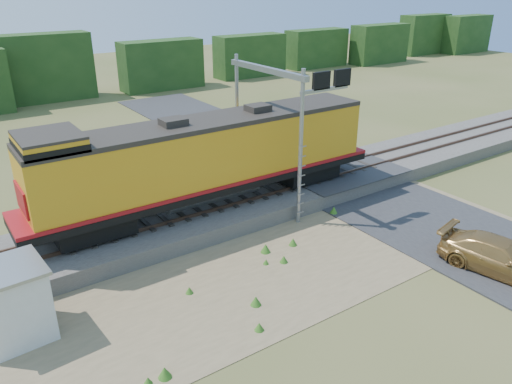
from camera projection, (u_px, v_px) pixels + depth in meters
ground at (315, 258)px, 22.02m from camera, size 140.00×140.00×0.00m
ballast at (241, 204)px, 26.40m from camera, size 70.00×5.00×0.80m
rails at (241, 195)px, 26.21m from camera, size 70.00×1.54×0.16m
dirt_shoulder at (272, 267)px, 21.35m from camera, size 26.00×8.00×0.03m
road at (407, 212)px, 26.19m from camera, size 7.00×66.00×0.86m
tree_line_north at (66, 69)px, 49.56m from camera, size 130.00×3.00×6.50m
weed_clumps at (248, 282)px, 20.27m from camera, size 15.00×6.20×0.56m
locomotive at (206, 158)px, 24.20m from camera, size 18.65×2.84×4.81m
shed at (13, 303)px, 16.69m from camera, size 2.45×2.45×2.73m
signal_gantry at (281, 102)px, 24.83m from camera, size 3.04×6.20×7.68m
car at (501, 257)px, 20.70m from camera, size 3.06×5.32×1.45m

